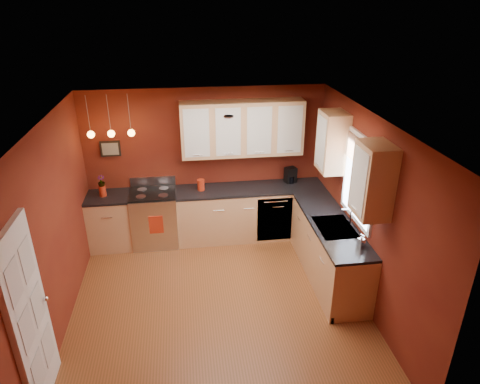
{
  "coord_description": "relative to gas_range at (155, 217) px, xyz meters",
  "views": [
    {
      "loc": [
        -0.36,
        -4.76,
        3.94
      ],
      "look_at": [
        0.44,
        1.0,
        1.24
      ],
      "focal_mm": 32.0,
      "sensor_mm": 36.0,
      "label": 1
    }
  ],
  "objects": [
    {
      "name": "base_cabinets_right",
      "position": [
        2.62,
        -1.35,
        -0.03
      ],
      "size": [
        0.6,
        2.1,
        0.9
      ],
      "primitive_type": "cube",
      "color": "tan",
      "rests_on": "floor"
    },
    {
      "name": "red_canister",
      "position": [
        0.81,
        0.01,
        0.56
      ],
      "size": [
        0.13,
        0.13,
        0.19
      ],
      "color": "#B12A13",
      "rests_on": "counter_back_right"
    },
    {
      "name": "base_cabinets_back_left",
      "position": [
        -0.73,
        -0.0,
        -0.03
      ],
      "size": [
        0.7,
        0.6,
        0.9
      ],
      "primitive_type": "cube",
      "color": "tan",
      "rests_on": "floor"
    },
    {
      "name": "counter_back_right",
      "position": [
        1.65,
        -0.0,
        0.44
      ],
      "size": [
        2.54,
        0.62,
        0.04
      ],
      "primitive_type": "cube",
      "color": "black",
      "rests_on": "base_cabinets_back_right"
    },
    {
      "name": "soap_pump",
      "position": [
        2.77,
        -2.05,
        0.55
      ],
      "size": [
        0.11,
        0.11,
        0.18
      ],
      "primitive_type": "imported",
      "rotation": [
        0.0,
        0.0,
        0.43
      ],
      "color": "silver",
      "rests_on": "counter_right"
    },
    {
      "name": "dishwasher_front",
      "position": [
        2.02,
        -0.29,
        -0.03
      ],
      "size": [
        0.6,
        0.02,
        0.8
      ],
      "primitive_type": "cube",
      "color": "silver",
      "rests_on": "base_cabinets_back_right"
    },
    {
      "name": "counter_back_left",
      "position": [
        -0.73,
        -0.0,
        0.44
      ],
      "size": [
        0.7,
        0.62,
        0.04
      ],
      "primitive_type": "cube",
      "color": "black",
      "rests_on": "base_cabinets_back_left"
    },
    {
      "name": "dish_towel",
      "position": [
        0.04,
        -0.33,
        0.04
      ],
      "size": [
        0.23,
        0.02,
        0.31
      ],
      "primitive_type": "cube",
      "color": "#B12A13",
      "rests_on": "gas_range"
    },
    {
      "name": "wall_left",
      "position": [
        -1.08,
        -1.8,
        0.82
      ],
      "size": [
        0.02,
        4.2,
        2.6
      ],
      "primitive_type": "cube",
      "color": "maroon",
      "rests_on": "floor"
    },
    {
      "name": "floor",
      "position": [
        0.92,
        -1.8,
        -0.48
      ],
      "size": [
        4.2,
        4.2,
        0.0
      ],
      "primitive_type": "plane",
      "color": "brown",
      "rests_on": "ground"
    },
    {
      "name": "ceiling",
      "position": [
        0.92,
        -1.8,
        2.12
      ],
      "size": [
        4.0,
        4.2,
        0.02
      ],
      "primitive_type": "cube",
      "color": "white",
      "rests_on": "wall_back"
    },
    {
      "name": "red_vase",
      "position": [
        -0.8,
        0.0,
        0.55
      ],
      "size": [
        0.11,
        0.11,
        0.18
      ],
      "primitive_type": "cylinder",
      "color": "#B12A13",
      "rests_on": "counter_back_left"
    },
    {
      "name": "counter_right",
      "position": [
        2.62,
        -1.35,
        0.44
      ],
      "size": [
        0.62,
        2.1,
        0.04
      ],
      "primitive_type": "cube",
      "color": "black",
      "rests_on": "base_cabinets_right"
    },
    {
      "name": "sink",
      "position": [
        2.62,
        -1.5,
        0.43
      ],
      "size": [
        0.5,
        0.7,
        0.33
      ],
      "color": "gray",
      "rests_on": "counter_right"
    },
    {
      "name": "flowers",
      "position": [
        -0.8,
        0.0,
        0.72
      ],
      "size": [
        0.13,
        0.13,
        0.2
      ],
      "primitive_type": "imported",
      "rotation": [
        0.0,
        0.0,
        0.15
      ],
      "color": "#B12A13",
      "rests_on": "red_vase"
    },
    {
      "name": "coffee_maker",
      "position": [
        2.38,
        0.14,
        0.58
      ],
      "size": [
        0.22,
        0.22,
        0.27
      ],
      "rotation": [
        0.0,
        0.0,
        0.31
      ],
      "color": "black",
      "rests_on": "counter_back_right"
    },
    {
      "name": "window",
      "position": [
        2.89,
        -1.5,
        1.21
      ],
      "size": [
        0.06,
        1.02,
        1.22
      ],
      "color": "white",
      "rests_on": "wall_right"
    },
    {
      "name": "gas_range",
      "position": [
        0.0,
        0.0,
        0.0
      ],
      "size": [
        0.76,
        0.64,
        1.11
      ],
      "color": "silver",
      "rests_on": "floor"
    },
    {
      "name": "wall_right",
      "position": [
        2.92,
        -1.8,
        0.82
      ],
      "size": [
        0.02,
        4.2,
        2.6
      ],
      "primitive_type": "cube",
      "color": "maroon",
      "rests_on": "floor"
    },
    {
      "name": "upper_cabinets_right",
      "position": [
        2.75,
        -1.48,
        1.47
      ],
      "size": [
        0.35,
        1.95,
        0.9
      ],
      "primitive_type": "cube",
      "color": "tan",
      "rests_on": "wall_right"
    },
    {
      "name": "wall_back",
      "position": [
        0.92,
        0.3,
        0.82
      ],
      "size": [
        4.0,
        0.02,
        2.6
      ],
      "primitive_type": "cube",
      "color": "maroon",
      "rests_on": "floor"
    },
    {
      "name": "pendant_lights",
      "position": [
        -0.53,
        -0.05,
        1.53
      ],
      "size": [
        0.71,
        0.11,
        0.66
      ],
      "color": "gray",
      "rests_on": "ceiling"
    },
    {
      "name": "door_left_wall",
      "position": [
        -1.05,
        -3.0,
        0.54
      ],
      "size": [
        0.12,
        0.82,
        2.05
      ],
      "color": "white",
      "rests_on": "floor"
    },
    {
      "name": "upper_cabinets_back",
      "position": [
        1.52,
        0.12,
        1.47
      ],
      "size": [
        2.0,
        0.35,
        0.9
      ],
      "primitive_type": "cube",
      "color": "tan",
      "rests_on": "wall_back"
    },
    {
      "name": "base_cabinets_back_right",
      "position": [
        1.65,
        -0.0,
        -0.03
      ],
      "size": [
        2.54,
        0.6,
        0.9
      ],
      "primitive_type": "cube",
      "color": "tan",
      "rests_on": "floor"
    },
    {
      "name": "wall_front",
      "position": [
        0.92,
        -3.9,
        0.82
      ],
      "size": [
        4.0,
        0.02,
        2.6
      ],
      "primitive_type": "cube",
      "color": "maroon",
      "rests_on": "floor"
    },
    {
      "name": "wall_picture",
      "position": [
        -0.63,
        0.28,
        1.17
      ],
      "size": [
        0.32,
        0.03,
        0.26
      ],
      "primitive_type": "cube",
      "color": "black",
      "rests_on": "wall_back"
    }
  ]
}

